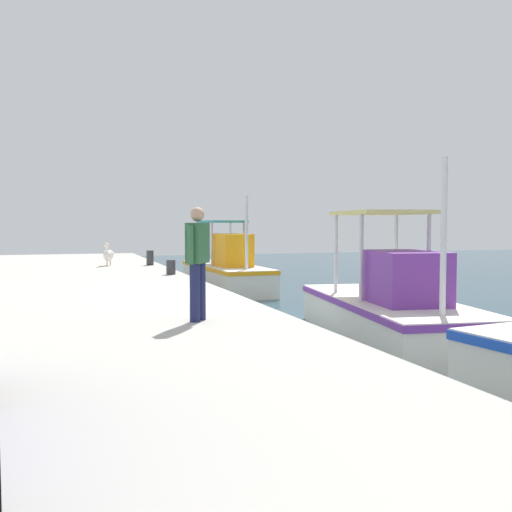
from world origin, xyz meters
The scene contains 6 objects.
fishing_boat_nearest centered at (-7.13, 1.89, 0.67)m, with size 5.90×1.84×3.16m.
fishing_boat_second centered at (2.36, 2.59, 0.63)m, with size 6.04×2.83×3.38m.
pelican centered at (-9.30, -1.90, 1.20)m, with size 0.97×0.51×0.82m.
fisherman_standing centered at (3.56, -1.57, 1.77)m, with size 0.48×0.43×1.76m.
mooring_bollard_nearest centered at (-9.04, -0.45, 1.07)m, with size 0.26×0.26×0.53m, color #333338.
mooring_bollard_second centered at (-4.90, -0.45, 1.02)m, with size 0.27×0.27×0.43m, color #333338.
Camera 1 is at (12.58, -3.64, 2.32)m, focal length 41.96 mm.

